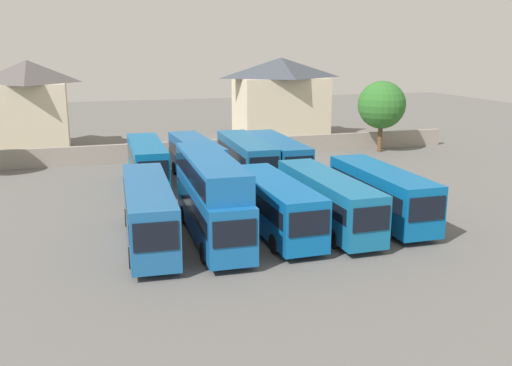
# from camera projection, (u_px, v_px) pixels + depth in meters

# --- Properties ---
(ground) EXTENTS (140.00, 140.00, 0.00)m
(ground) POSITION_uv_depth(u_px,v_px,m) (207.00, 171.00, 51.47)
(ground) COLOR #605E5B
(depot_boundary_wall) EXTENTS (56.00, 0.50, 1.80)m
(depot_boundary_wall) POSITION_uv_depth(u_px,v_px,m) (194.00, 150.00, 56.85)
(depot_boundary_wall) COLOR gray
(depot_boundary_wall) RESTS_ON ground
(bus_1) EXTENTS (3.04, 11.68, 3.50)m
(bus_1) POSITION_uv_depth(u_px,v_px,m) (148.00, 210.00, 32.32)
(bus_1) COLOR #1B5895
(bus_1) RESTS_ON ground
(bus_2) EXTENTS (2.82, 11.51, 4.84)m
(bus_2) POSITION_uv_depth(u_px,v_px,m) (211.00, 193.00, 32.93)
(bus_2) COLOR #15599F
(bus_2) RESTS_ON ground
(bus_3) EXTENTS (2.76, 10.22, 3.28)m
(bus_3) POSITION_uv_depth(u_px,v_px,m) (275.00, 204.00, 33.99)
(bus_3) COLOR #0B5BA6
(bus_3) RESTS_ON ground
(bus_4) EXTENTS (2.63, 11.01, 3.30)m
(bus_4) POSITION_uv_depth(u_px,v_px,m) (327.00, 198.00, 35.07)
(bus_4) COLOR #136296
(bus_4) RESTS_ON ground
(bus_5) EXTENTS (2.70, 10.34, 3.40)m
(bus_5) POSITION_uv_depth(u_px,v_px,m) (381.00, 192.00, 36.44)
(bus_5) COLOR #0A599C
(bus_5) RESTS_ON ground
(bus_6) EXTENTS (2.76, 10.43, 3.52)m
(bus_6) POSITION_uv_depth(u_px,v_px,m) (147.00, 161.00, 45.72)
(bus_6) COLOR #0C5E9B
(bus_6) RESTS_ON ground
(bus_7) EXTENTS (2.93, 10.58, 3.49)m
(bus_7) POSITION_uv_depth(u_px,v_px,m) (196.00, 158.00, 47.10)
(bus_7) COLOR #1A5B9A
(bus_7) RESTS_ON ground
(bus_8) EXTENTS (2.86, 11.00, 3.42)m
(bus_8) POSITION_uv_depth(u_px,v_px,m) (246.00, 157.00, 47.84)
(bus_8) COLOR #175F94
(bus_8) RESTS_ON ground
(bus_9) EXTENTS (2.84, 11.09, 3.31)m
(bus_9) POSITION_uv_depth(u_px,v_px,m) (277.00, 155.00, 48.66)
(bus_9) COLOR #14599A
(bus_9) RESTS_ON ground
(house_terrace_left) EXTENTS (7.73, 8.26, 9.50)m
(house_terrace_left) POSITION_uv_depth(u_px,v_px,m) (30.00, 105.00, 60.49)
(house_terrace_left) COLOR beige
(house_terrace_left) RESTS_ON ground
(house_terrace_centre) EXTENTS (10.91, 7.15, 9.57)m
(house_terrace_centre) POSITION_uv_depth(u_px,v_px,m) (281.00, 97.00, 68.99)
(house_terrace_centre) COLOR beige
(house_terrace_centre) RESTS_ON ground
(tree_left_of_lot) EXTENTS (4.96, 4.96, 7.44)m
(tree_left_of_lot) POSITION_uv_depth(u_px,v_px,m) (382.00, 105.00, 59.63)
(tree_left_of_lot) COLOR brown
(tree_left_of_lot) RESTS_ON ground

